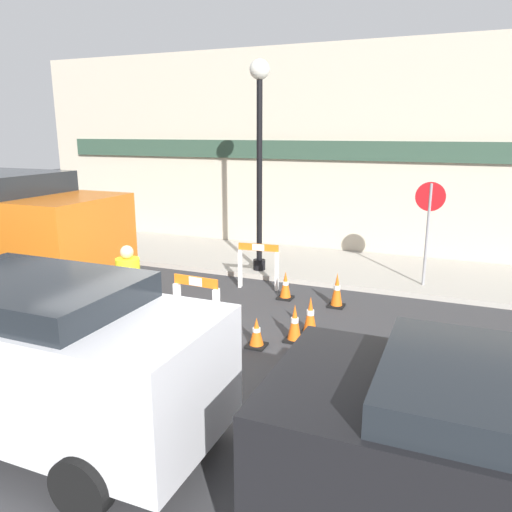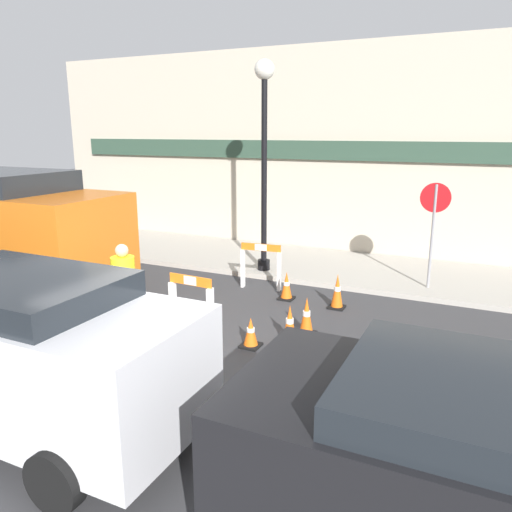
% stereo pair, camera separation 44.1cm
% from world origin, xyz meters
% --- Properties ---
extents(ground_plane, '(60.00, 60.00, 0.00)m').
position_xyz_m(ground_plane, '(0.00, 0.00, 0.00)').
color(ground_plane, '#38383A').
extents(sidewalk_slab, '(18.00, 3.09, 0.11)m').
position_xyz_m(sidewalk_slab, '(0.00, 6.05, 0.06)').
color(sidewalk_slab, '#ADA89E').
rests_on(sidewalk_slab, ground_plane).
extents(storefront_facade, '(18.00, 0.22, 5.50)m').
position_xyz_m(storefront_facade, '(0.00, 7.66, 2.75)').
color(storefront_facade, '#BCB29E').
rests_on(storefront_facade, ground_plane).
extents(streetlamp_post, '(0.44, 0.44, 4.69)m').
position_xyz_m(streetlamp_post, '(-0.62, 4.92, 3.15)').
color(streetlamp_post, black).
rests_on(streetlamp_post, sidewalk_slab).
extents(stop_sign, '(0.60, 0.06, 2.18)m').
position_xyz_m(stop_sign, '(3.07, 5.15, 1.58)').
color(stop_sign, gray).
rests_on(stop_sign, sidewalk_slab).
extents(barricade_0, '(0.89, 0.23, 0.99)m').
position_xyz_m(barricade_0, '(-0.21, 3.88, 0.54)').
color(barricade_0, white).
rests_on(barricade_0, ground_plane).
extents(barricade_1, '(0.78, 0.17, 1.14)m').
position_xyz_m(barricade_1, '(0.03, 0.77, 0.61)').
color(barricade_1, white).
rests_on(barricade_1, ground_plane).
extents(traffic_cone_0, '(0.30, 0.30, 0.49)m').
position_xyz_m(traffic_cone_0, '(0.90, 1.11, 0.23)').
color(traffic_cone_0, black).
rests_on(traffic_cone_0, ground_plane).
extents(traffic_cone_1, '(0.30, 0.30, 0.63)m').
position_xyz_m(traffic_cone_1, '(1.38, 1.54, 0.30)').
color(traffic_cone_1, black).
rests_on(traffic_cone_1, ground_plane).
extents(traffic_cone_2, '(0.30, 0.30, 0.57)m').
position_xyz_m(traffic_cone_2, '(0.55, 3.47, 0.27)').
color(traffic_cone_2, black).
rests_on(traffic_cone_2, ground_plane).
extents(traffic_cone_3, '(0.30, 0.30, 0.66)m').
position_xyz_m(traffic_cone_3, '(1.52, 1.93, 0.32)').
color(traffic_cone_3, black).
rests_on(traffic_cone_3, ground_plane).
extents(traffic_cone_4, '(0.30, 0.30, 0.68)m').
position_xyz_m(traffic_cone_4, '(1.61, 3.40, 0.33)').
color(traffic_cone_4, black).
rests_on(traffic_cone_4, ground_plane).
extents(traffic_cone_5, '(0.30, 0.30, 0.63)m').
position_xyz_m(traffic_cone_5, '(-1.54, 1.59, 0.31)').
color(traffic_cone_5, black).
rests_on(traffic_cone_5, ground_plane).
extents(person_worker, '(0.46, 0.46, 1.68)m').
position_xyz_m(person_worker, '(-0.78, 0.20, 0.90)').
color(person_worker, '#33333D').
rests_on(person_worker, ground_plane).
extents(parked_car_1, '(4.13, 1.84, 1.82)m').
position_xyz_m(parked_car_1, '(-0.42, -1.94, 1.02)').
color(parked_car_1, silver).
rests_on(parked_car_1, ground_plane).
extents(parked_car_2, '(3.86, 1.97, 1.64)m').
position_xyz_m(parked_car_2, '(4.29, -1.94, 0.93)').
color(parked_car_2, black).
rests_on(parked_car_2, ground_plane).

